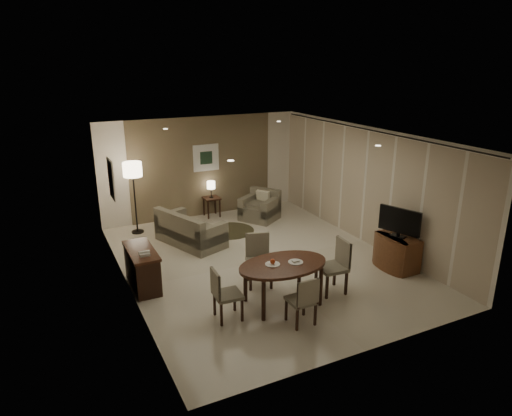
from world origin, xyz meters
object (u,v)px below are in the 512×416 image
dining_table (283,284)px  chair_near (301,299)px  floor_lamp (135,198)px  tv_cabinet (397,252)px  chair_left (228,294)px  sofa (191,227)px  chair_far (259,261)px  console_desk (142,268)px  side_table (212,207)px  chair_right (332,267)px  armchair (260,206)px

dining_table → chair_near: (-0.05, -0.69, 0.05)m
dining_table → floor_lamp: bearing=108.6°
tv_cabinet → dining_table: (-2.82, -0.22, 0.03)m
chair_left → sofa: 3.42m
chair_far → sofa: bearing=118.5°
chair_near → chair_far: chair_far is taller
dining_table → chair_near: chair_near is taller
console_desk → side_table: bearing=50.9°
chair_near → chair_right: 1.24m
tv_cabinet → sofa: 4.62m
tv_cabinet → floor_lamp: floor_lamp is taller
chair_right → side_table: size_ratio=1.87×
tv_cabinet → chair_near: chair_near is taller
sofa → console_desk: bearing=116.6°
dining_table → side_table: dining_table is taller
dining_table → chair_left: size_ratio=1.81×
sofa → dining_table: bearing=168.8°
chair_left → armchair: (2.67, 4.18, -0.06)m
chair_near → console_desk: bearing=-50.6°
console_desk → sofa: (1.49, 1.63, 0.02)m
chair_far → armchair: size_ratio=1.11×
armchair → floor_lamp: floor_lamp is taller
side_table → floor_lamp: bearing=-170.9°
chair_right → sofa: chair_right is taller
sofa → armchair: size_ratio=1.91×
side_table → chair_far: bearing=-98.5°
tv_cabinet → dining_table: bearing=-175.5°
dining_table → side_table: 4.99m
floor_lamp → chair_left: bearing=-83.9°
tv_cabinet → chair_far: (-2.88, 0.57, 0.14)m
armchair → console_desk: bearing=-90.6°
chair_left → armchair: bearing=-29.2°
sofa → side_table: sofa is taller
console_desk → side_table: 4.17m
chair_far → chair_right: size_ratio=0.98×
tv_cabinet → side_table: size_ratio=1.67×
console_desk → armchair: armchair is taller
chair_far → sofa: size_ratio=0.58×
chair_near → chair_right: (1.05, 0.65, 0.07)m
chair_far → chair_left: 1.30m
tv_cabinet → armchair: size_ratio=1.02×
chair_far → chair_right: 1.35m
chair_far → console_desk: bearing=172.4°
sofa → chair_left: bearing=151.0°
chair_far → chair_right: (1.07, -0.83, 0.01)m
chair_near → sofa: size_ratio=0.51×
chair_far → floor_lamp: (-1.49, 3.82, 0.40)m
tv_cabinet → armchair: armchair is taller
console_desk → floor_lamp: size_ratio=0.67×
chair_left → dining_table: bearing=-84.6°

